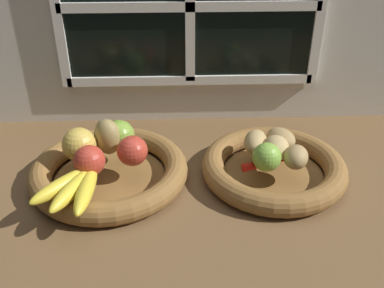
% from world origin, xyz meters
% --- Properties ---
extents(ground_plane, '(1.40, 0.90, 0.03)m').
position_xyz_m(ground_plane, '(0.00, 0.00, -0.01)').
color(ground_plane, brown).
extents(back_wall, '(1.40, 0.05, 0.55)m').
position_xyz_m(back_wall, '(0.00, 0.30, 0.28)').
color(back_wall, silver).
rests_on(back_wall, ground_plane).
extents(fruit_bowl_left, '(0.34, 0.34, 0.05)m').
position_xyz_m(fruit_bowl_left, '(-0.19, -0.00, 0.02)').
color(fruit_bowl_left, brown).
rests_on(fruit_bowl_left, ground_plane).
extents(fruit_bowl_right, '(0.32, 0.32, 0.05)m').
position_xyz_m(fruit_bowl_right, '(0.18, -0.00, 0.02)').
color(fruit_bowl_right, brown).
rests_on(fruit_bowl_right, ground_plane).
extents(apple_red_front, '(0.07, 0.07, 0.07)m').
position_xyz_m(apple_red_front, '(-0.22, -0.05, 0.08)').
color(apple_red_front, '#B73828').
rests_on(apple_red_front, fruit_bowl_left).
extents(apple_red_right, '(0.07, 0.07, 0.07)m').
position_xyz_m(apple_red_right, '(-0.13, -0.01, 0.08)').
color(apple_red_right, '#B73828').
rests_on(apple_red_right, fruit_bowl_left).
extents(apple_green_back, '(0.07, 0.07, 0.07)m').
position_xyz_m(apple_green_back, '(-0.17, 0.05, 0.08)').
color(apple_green_back, '#7AA338').
rests_on(apple_green_back, fruit_bowl_left).
extents(apple_golden_left, '(0.07, 0.07, 0.07)m').
position_xyz_m(apple_golden_left, '(-0.25, 0.01, 0.09)').
color(apple_golden_left, gold).
rests_on(apple_golden_left, fruit_bowl_left).
extents(pear_brown, '(0.08, 0.08, 0.08)m').
position_xyz_m(pear_brown, '(-0.19, 0.03, 0.09)').
color(pear_brown, olive).
rests_on(pear_brown, fruit_bowl_left).
extents(banana_bunch_front, '(0.13, 0.17, 0.03)m').
position_xyz_m(banana_bunch_front, '(-0.24, -0.11, 0.07)').
color(banana_bunch_front, yellow).
rests_on(banana_bunch_front, fruit_bowl_left).
extents(potato_oblong, '(0.07, 0.09, 0.05)m').
position_xyz_m(potato_oblong, '(0.14, 0.03, 0.07)').
color(potato_oblong, tan).
rests_on(potato_oblong, fruit_bowl_right).
extents(potato_back, '(0.08, 0.09, 0.04)m').
position_xyz_m(potato_back, '(0.20, 0.05, 0.07)').
color(potato_back, '#A38451').
rests_on(potato_back, fruit_bowl_right).
extents(potato_small, '(0.07, 0.08, 0.05)m').
position_xyz_m(potato_small, '(0.21, -0.04, 0.07)').
color(potato_small, '#A38451').
rests_on(potato_small, fruit_bowl_right).
extents(potato_large, '(0.06, 0.07, 0.05)m').
position_xyz_m(potato_large, '(0.18, -0.00, 0.08)').
color(potato_large, tan).
rests_on(potato_large, fruit_bowl_right).
extents(lime_near, '(0.06, 0.06, 0.06)m').
position_xyz_m(lime_near, '(0.15, -0.04, 0.08)').
color(lime_near, '#7AAD3D').
rests_on(lime_near, fruit_bowl_right).
extents(chili_pepper, '(0.12, 0.05, 0.02)m').
position_xyz_m(chili_pepper, '(0.15, -0.04, 0.06)').
color(chili_pepper, red).
rests_on(chili_pepper, fruit_bowl_right).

